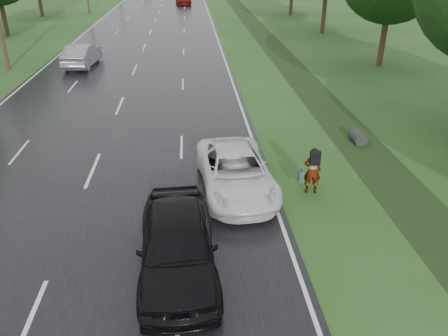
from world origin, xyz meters
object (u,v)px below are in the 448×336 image
dark_sedan (177,244)px  pedestrian (312,170)px  white_pickup (236,171)px  silver_sedan (82,55)px

dark_sedan → pedestrian: bearing=37.9°
pedestrian → white_pickup: pedestrian is taller
dark_sedan → silver_sedan: (-7.43, 23.78, -0.05)m
white_pickup → silver_sedan: silver_sedan is taller
pedestrian → white_pickup: bearing=-2.8°
pedestrian → white_pickup: size_ratio=0.33×
white_pickup → silver_sedan: size_ratio=1.06×
white_pickup → dark_sedan: 4.76m
dark_sedan → silver_sedan: bearing=105.0°
silver_sedan → white_pickup: bearing=120.2°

